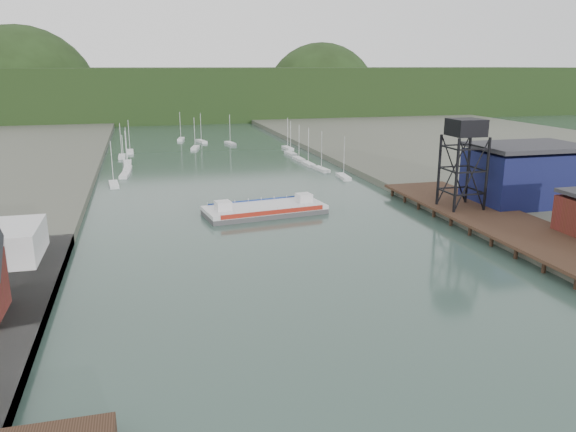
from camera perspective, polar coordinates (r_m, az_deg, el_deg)
east_pier at (r=98.32m, az=21.94°, el=-1.00°), size 14.00×70.00×2.45m
lift_tower at (r=105.17m, az=17.60°, el=8.03°), size 6.50×6.50×16.00m
blue_shed at (r=116.57m, az=23.02°, el=3.89°), size 20.50×14.50×11.30m
marina_sailboats at (r=172.26m, az=-7.63°, el=5.94°), size 57.71×92.65×0.90m
distant_hills at (r=332.60m, az=-12.07°, el=11.83°), size 500.00×120.00×80.00m
chain_ferry at (r=106.11m, az=-2.38°, el=0.69°), size 23.58×12.07×3.25m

